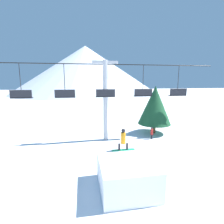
% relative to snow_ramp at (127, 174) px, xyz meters
% --- Properties ---
extents(ground_plane, '(220.00, 220.00, 0.00)m').
position_rel_snow_ramp_xyz_m(ground_plane, '(-0.13, -0.87, -0.80)').
color(ground_plane, white).
extents(mountain_ridge, '(64.67, 64.67, 20.96)m').
position_rel_snow_ramp_xyz_m(mountain_ridge, '(-0.13, 74.05, 9.68)').
color(mountain_ridge, silver).
rests_on(mountain_ridge, ground_plane).
extents(snow_ramp, '(2.93, 3.27, 1.60)m').
position_rel_snow_ramp_xyz_m(snow_ramp, '(0.00, 0.00, 0.00)').
color(snow_ramp, white).
rests_on(snow_ramp, ground_plane).
extents(snowboarder, '(1.40, 0.29, 1.36)m').
position_rel_snow_ramp_xyz_m(snowboarder, '(0.13, 1.41, 1.48)').
color(snowboarder, '#1E9E6B').
rests_on(snowboarder, snow_ramp).
extents(chairlift, '(21.87, 0.44, 7.67)m').
position_rel_snow_ramp_xyz_m(chairlift, '(-0.04, 8.06, 3.66)').
color(chairlift, '#B2B2B7').
rests_on(chairlift, ground_plane).
extents(pine_tree_near, '(3.58, 3.58, 5.23)m').
position_rel_snow_ramp_xyz_m(pine_tree_near, '(5.57, 9.37, 2.34)').
color(pine_tree_near, '#4C3823').
rests_on(pine_tree_near, ground_plane).
extents(distant_skier, '(0.24, 0.24, 1.23)m').
position_rel_snow_ramp_xyz_m(distant_skier, '(4.52, 7.43, -0.14)').
color(distant_skier, black).
rests_on(distant_skier, ground_plane).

